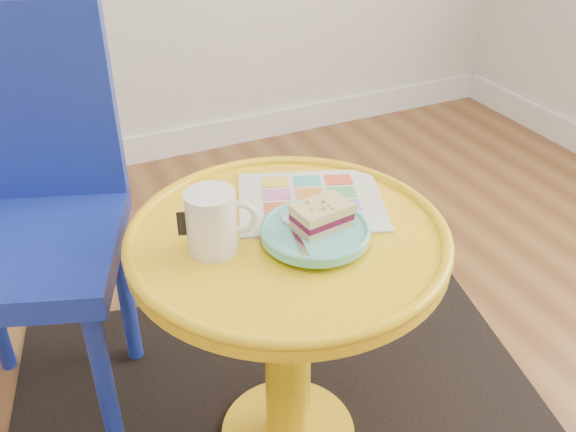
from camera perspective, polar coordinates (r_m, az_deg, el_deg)
name	(u,v)px	position (r m, az deg, el deg)	size (l,w,h in m)	color
side_table	(288,301)	(1.31, 0.00, -7.54)	(0.61, 0.61, 0.58)	yellow
chair	(20,206)	(1.48, -22.74, 0.79)	(0.54, 0.54, 0.95)	#182B9F
newspaper	(311,201)	(1.31, 2.04, 1.33)	(0.29, 0.25, 0.01)	silver
mug	(213,220)	(1.15, -6.69, -0.36)	(0.13, 0.09, 0.12)	white
plate	(315,233)	(1.19, 2.45, -1.49)	(0.20, 0.20, 0.02)	#61CDBE
cake_slice	(322,215)	(1.18, 3.02, 0.07)	(0.11, 0.08, 0.05)	#D3BC8C
fork	(294,232)	(1.17, 0.53, -1.42)	(0.04, 0.14, 0.00)	silver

